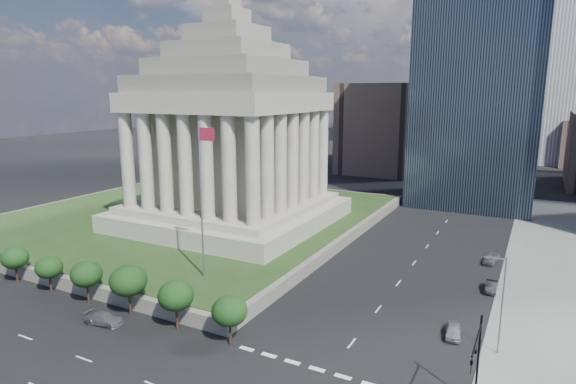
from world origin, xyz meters
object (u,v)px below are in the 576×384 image
Objects in this scene: street_lamp_north at (501,300)px; suv_grey at (104,319)px; flagpole at (202,192)px; parked_sedan_near at (453,331)px; war_memorial at (229,115)px; traffic_signal_ne at (476,357)px; parked_sedan_far at (491,258)px; parked_sedan_mid at (491,287)px.

suv_grey is (-39.27, -14.00, -5.00)m from street_lamp_north.
flagpole reaches higher than parked_sedan_near.
suv_grey is (8.06, -37.00, -20.73)m from war_memorial.
flagpole is at bearing 163.29° from traffic_signal_ne.
street_lamp_north is (0.83, 11.30, 0.41)m from traffic_signal_ne.
suv_grey is 1.06× the size of parked_sedan_far.
parked_sedan_far is at bearing 5.61° from war_memorial.
street_lamp_north is 2.32× the size of parked_sedan_far.
street_lamp_north is at bearing -25.92° from war_memorial.
parked_sedan_near is at bearing -100.93° from parked_sedan_mid.
street_lamp_north reaches higher than parked_sedan_far.
flagpole is at bearing -129.46° from parked_sedan_far.
war_memorial is 43.17m from suv_grey.
flagpole is 18.46m from suv_grey.
parked_sedan_far is at bearing 93.62° from parked_sedan_mid.
war_memorial is at bearing 116.89° from flagpole.
street_lamp_north is 41.99m from suv_grey.
street_lamp_north reaches higher than parked_sedan_mid.
traffic_signal_ne is 11.34m from street_lamp_north.
suv_grey is at bearing -77.71° from war_memorial.
flagpole is 39.34m from parked_sedan_mid.
flagpole reaches higher than traffic_signal_ne.
street_lamp_north reaches higher than traffic_signal_ne.
traffic_signal_ne is 2.08× the size of parked_sedan_near.
war_memorial reaches higher than street_lamp_north.
parked_sedan_far is at bearing 96.28° from street_lamp_north.
street_lamp_north is at bearing 85.81° from traffic_signal_ne.
suv_grey is 38.18m from parked_sedan_near.
suv_grey is at bearing -164.35° from parked_sedan_near.
suv_grey is (-4.11, -13.00, -12.45)m from flagpole.
flagpole reaches higher than parked_sedan_mid.
flagpole is at bearing -178.37° from street_lamp_north.
parked_sedan_near is (30.83, 2.39, -12.46)m from flagpole.
street_lamp_north reaches higher than parked_sedan_near.
parked_sedan_far is at bearing 41.41° from flagpole.
traffic_signal_ne is 2.07× the size of parked_sedan_mid.
war_memorial is at bearing -165.26° from parked_sedan_far.
suv_grey is at bearing -107.55° from flagpole.
parked_sedan_far is at bearing 93.23° from traffic_signal_ne.
street_lamp_north is at bearing -77.64° from suv_grey.
war_memorial is 52.41m from parked_sedan_near.
parked_sedan_far is (-1.06, 11.34, 0.10)m from parked_sedan_mid.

